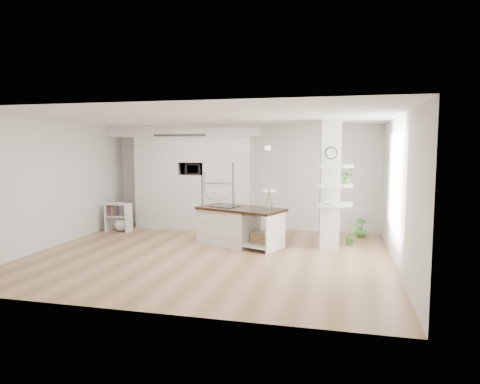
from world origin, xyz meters
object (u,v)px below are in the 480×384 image
object	(u,v)px
refrigerator	(221,196)
kitchen_island	(233,225)
bookshelf	(120,219)
floor_plant_a	(351,235)

from	to	relation	value
refrigerator	kitchen_island	world-z (taller)	refrigerator
kitchen_island	bookshelf	bearing A→B (deg)	-172.95
refrigerator	kitchen_island	xyz separation A→B (m)	(0.74, -1.63, -0.44)
floor_plant_a	kitchen_island	bearing A→B (deg)	-170.02
refrigerator	kitchen_island	size ratio (longest dim) A/B	0.86
refrigerator	floor_plant_a	world-z (taller)	refrigerator
kitchen_island	bookshelf	xyz separation A→B (m)	(-3.19, 0.76, -0.13)
kitchen_island	floor_plant_a	size ratio (longest dim) A/B	4.36
kitchen_island	floor_plant_a	bearing A→B (deg)	30.43
kitchen_island	floor_plant_a	distance (m)	2.58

